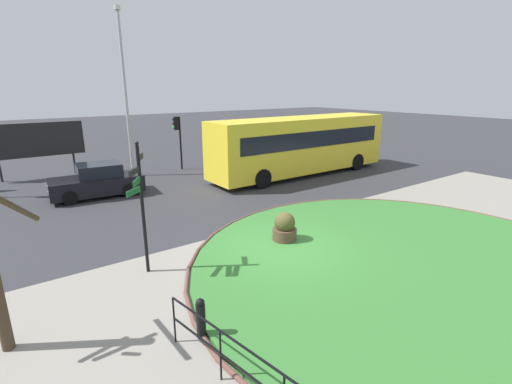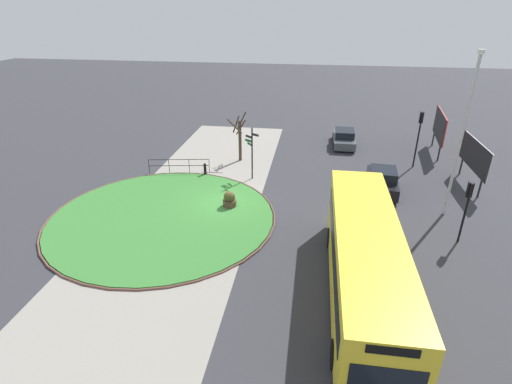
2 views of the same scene
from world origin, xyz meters
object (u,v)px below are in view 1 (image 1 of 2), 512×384
bollard_foreground (201,318)px  bus_yellow (301,144)px  traffic_light_far (177,131)px  billboard_right (35,141)px  signpost_directional (141,200)px  lamppost_tall (125,90)px  planter_near_signpost (285,229)px  car_far_lane (98,181)px

bollard_foreground → bus_yellow: (11.44, 9.67, 1.30)m
traffic_light_far → billboard_right: bearing=-10.8°
signpost_directional → traffic_light_far: 13.21m
lamppost_tall → billboard_right: size_ratio=1.80×
bus_yellow → billboard_right: size_ratio=2.29×
bus_yellow → signpost_directional: bearing=-151.2°
billboard_right → bollard_foreground: bearing=-87.0°
signpost_directional → traffic_light_far: signpost_directional is taller
signpost_directional → planter_near_signpost: (4.41, -0.60, -1.63)m
billboard_right → planter_near_signpost: bearing=-70.3°
signpost_directional → billboard_right: bearing=94.3°
signpost_directional → billboard_right: 14.43m
bollard_foreground → car_far_lane: 11.88m
bollard_foreground → lamppost_tall: size_ratio=0.10×
signpost_directional → bollard_foreground: bearing=-90.6°
bus_yellow → traffic_light_far: 7.48m
planter_near_signpost → car_far_lane: bearing=112.0°
bollard_foreground → billboard_right: billboard_right is taller
signpost_directional → car_far_lane: signpost_directional is taller
billboard_right → bus_yellow: bearing=-33.1°
traffic_light_far → lamppost_tall: lamppost_tall is taller
lamppost_tall → planter_near_signpost: 13.13m
signpost_directional → lamppost_tall: bearing=74.2°
lamppost_tall → traffic_light_far: bearing=-1.5°
bus_yellow → car_far_lane: bus_yellow is taller
bollard_foreground → lamppost_tall: (3.35, 15.06, 4.31)m
planter_near_signpost → billboard_right: bearing=110.2°
signpost_directional → bollard_foreground: (-0.03, -3.31, -1.64)m
bollard_foreground → billboard_right: (-1.06, 17.70, 1.60)m
signpost_directional → bus_yellow: signpost_directional is taller
bollard_foreground → lamppost_tall: 16.02m
lamppost_tall → planter_near_signpost: (1.09, -12.35, -4.30)m
car_far_lane → traffic_light_far: 6.51m
lamppost_tall → planter_near_signpost: lamppost_tall is taller
bus_yellow → traffic_light_far: bus_yellow is taller
car_far_lane → traffic_light_far: size_ratio=1.28×
bollard_foreground → traffic_light_far: size_ratio=0.28×
signpost_directional → lamppost_tall: 12.50m
traffic_light_far → car_far_lane: bearing=39.4°
bollard_foreground → signpost_directional: bearing=89.4°
bollard_foreground → car_far_lane: size_ratio=0.22×
bollard_foreground → bus_yellow: size_ratio=0.08×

